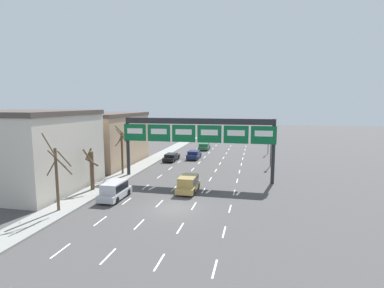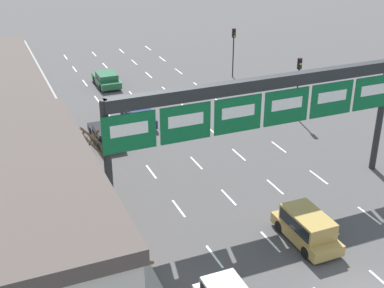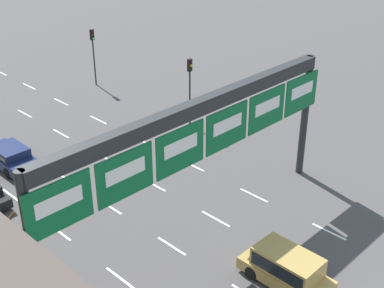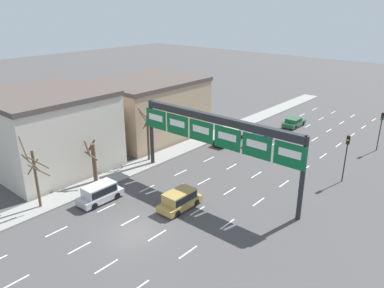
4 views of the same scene
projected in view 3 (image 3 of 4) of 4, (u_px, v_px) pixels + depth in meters
lane_dashes at (162, 213)px, 29.42m from camera, size 10.02×67.00×0.01m
sign_gantry at (201, 128)px, 24.81m from camera, size 18.69×0.70×7.55m
suv_gold at (287, 267)px, 23.99m from camera, size 1.88×4.27×1.70m
car_navy at (10, 156)px, 33.74m from camera, size 1.89×4.33×1.41m
traffic_light_near_gantry at (190, 79)px, 38.00m from camera, size 0.30×0.35×5.05m
traffic_light_mid_block at (93, 46)px, 45.34m from camera, size 0.30×0.35×4.93m
tree_bare_second at (6, 272)px, 19.94m from camera, size 2.15×2.16×6.40m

